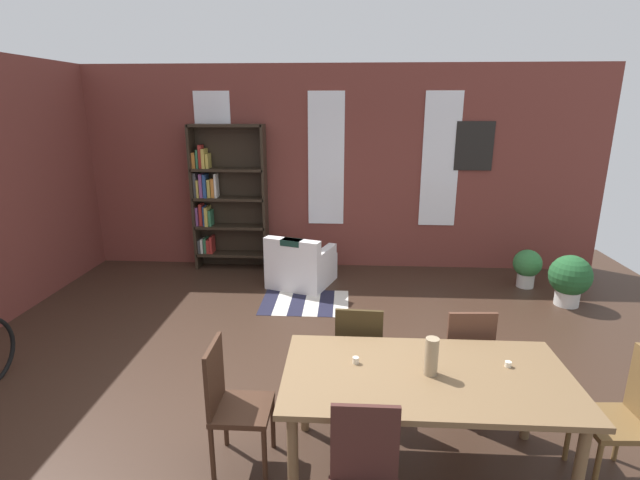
{
  "coord_description": "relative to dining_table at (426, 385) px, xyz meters",
  "views": [
    {
      "loc": [
        0.33,
        -3.55,
        2.51
      ],
      "look_at": [
        0.04,
        1.39,
        1.09
      ],
      "focal_mm": 26.47,
      "sensor_mm": 36.0,
      "label": 1
    }
  ],
  "objects": [
    {
      "name": "dining_chair_far_left",
      "position": [
        -0.44,
        0.72,
        -0.18
      ],
      "size": [
        0.42,
        0.42,
        0.95
      ],
      "color": "#352915",
      "rests_on": "ground"
    },
    {
      "name": "ground_plane",
      "position": [
        -0.88,
        0.73,
        -0.7
      ],
      "size": [
        9.65,
        9.65,
        0.0
      ],
      "primitive_type": "plane",
      "color": "#38261B"
    },
    {
      "name": "potted_plant_corner",
      "position": [
        2.32,
        3.03,
        -0.32
      ],
      "size": [
        0.52,
        0.52,
        0.67
      ],
      "color": "silver",
      "rests_on": "ground"
    },
    {
      "name": "striped_rug",
      "position": [
        -1.09,
        2.9,
        -0.69
      ],
      "size": [
        1.14,
        0.86,
        0.01
      ],
      "color": "#1E1E33",
      "rests_on": "ground"
    },
    {
      "name": "back_wall_brick",
      "position": [
        -0.88,
        4.5,
        0.85
      ],
      "size": [
        8.39,
        0.12,
        3.09
      ],
      "primitive_type": "cube",
      "color": "brown",
      "rests_on": "ground"
    },
    {
      "name": "bookshelf_tall",
      "position": [
        -2.46,
        4.26,
        0.43
      ],
      "size": [
        1.14,
        0.3,
        2.23
      ],
      "color": "#2D2319",
      "rests_on": "ground"
    },
    {
      "name": "window_pane_1",
      "position": [
        -0.88,
        4.43,
        1.0
      ],
      "size": [
        0.55,
        0.02,
        2.01
      ],
      "primitive_type": "cube",
      "color": "white"
    },
    {
      "name": "dining_chair_head_left",
      "position": [
        -1.34,
        0.0,
        -0.18
      ],
      "size": [
        0.4,
        0.4,
        0.95
      ],
      "color": "#3C2418",
      "rests_on": "ground"
    },
    {
      "name": "dining_chair_far_right",
      "position": [
        0.44,
        0.72,
        -0.18
      ],
      "size": [
        0.42,
        0.42,
        0.95
      ],
      "color": "#513123",
      "rests_on": "ground"
    },
    {
      "name": "armchair_white",
      "position": [
        -1.2,
        3.55,
        -0.42
      ],
      "size": [
        1.01,
        1.01,
        0.75
      ],
      "color": "white",
      "rests_on": "ground"
    },
    {
      "name": "vase_on_table",
      "position": [
        0.02,
        0.0,
        0.21
      ],
      "size": [
        0.09,
        0.09,
        0.26
      ],
      "primitive_type": "cylinder",
      "color": "#998466",
      "rests_on": "dining_table"
    },
    {
      "name": "tealight_candle_0",
      "position": [
        -0.48,
        0.11,
        0.1
      ],
      "size": [
        0.04,
        0.04,
        0.05
      ],
      "primitive_type": "cylinder",
      "color": "silver",
      "rests_on": "dining_table"
    },
    {
      "name": "framed_picture",
      "position": [
        1.32,
        4.43,
        1.22
      ],
      "size": [
        0.56,
        0.03,
        0.72
      ],
      "primitive_type": "cube",
      "color": "black"
    },
    {
      "name": "dining_table",
      "position": [
        0.0,
        0.0,
        0.0
      ],
      "size": [
        1.92,
        1.0,
        0.78
      ],
      "color": "brown",
      "rests_on": "ground"
    },
    {
      "name": "dining_chair_head_right",
      "position": [
        1.34,
        0.0,
        -0.18
      ],
      "size": [
        0.42,
        0.42,
        0.95
      ],
      "color": "brown",
      "rests_on": "ground"
    },
    {
      "name": "window_pane_2",
      "position": [
        0.84,
        4.43,
        1.0
      ],
      "size": [
        0.55,
        0.02,
        2.01
      ],
      "primitive_type": "cube",
      "color": "white"
    },
    {
      "name": "potted_plant_by_shelf",
      "position": [
        2.01,
        3.65,
        -0.38
      ],
      "size": [
        0.39,
        0.39,
        0.55
      ],
      "color": "silver",
      "rests_on": "ground"
    },
    {
      "name": "tealight_candle_1",
      "position": [
        0.57,
        0.12,
        0.1
      ],
      "size": [
        0.04,
        0.04,
        0.04
      ],
      "primitive_type": "cylinder",
      "color": "silver",
      "rests_on": "dining_table"
    },
    {
      "name": "window_pane_0",
      "position": [
        -2.61,
        4.43,
        1.0
      ],
      "size": [
        0.55,
        0.02,
        2.01
      ],
      "primitive_type": "cube",
      "color": "white"
    }
  ]
}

